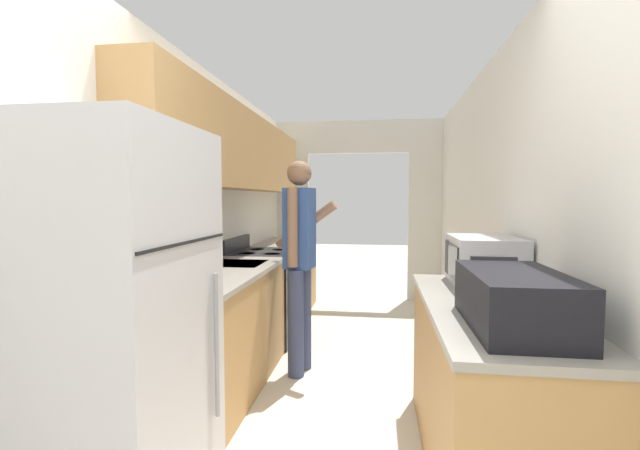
# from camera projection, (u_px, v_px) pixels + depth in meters

# --- Properties ---
(wall_left) EXTENTS (0.38, 7.28, 2.50)m
(wall_left) POSITION_uv_depth(u_px,v_px,m) (208.00, 187.00, 3.52)
(wall_left) COLOR silver
(wall_left) RESTS_ON ground_plane
(wall_right) EXTENTS (0.06, 7.28, 2.50)m
(wall_right) POSITION_uv_depth(u_px,v_px,m) (514.00, 224.00, 2.82)
(wall_right) COLOR silver
(wall_right) RESTS_ON ground_plane
(wall_far_with_doorway) EXTENTS (2.70, 0.06, 2.50)m
(wall_far_with_doorway) POSITION_uv_depth(u_px,v_px,m) (358.00, 199.00, 6.01)
(wall_far_with_doorway) COLOR silver
(wall_far_with_doorway) RESTS_ON ground_plane
(counter_left) EXTENTS (0.62, 3.73, 0.89)m
(counter_left) POSITION_uv_depth(u_px,v_px,m) (255.00, 302.00, 4.02)
(counter_left) COLOR #B2844C
(counter_left) RESTS_ON ground_plane
(counter_right) EXTENTS (0.62, 1.63, 0.89)m
(counter_right) POSITION_uv_depth(u_px,v_px,m) (487.00, 389.00, 2.18)
(counter_right) COLOR #B2844C
(counter_right) RESTS_ON ground_plane
(refrigerator) EXTENTS (0.70, 0.79, 1.72)m
(refrigerator) POSITION_uv_depth(u_px,v_px,m) (114.00, 330.00, 1.81)
(refrigerator) COLOR #B7B7BC
(refrigerator) RESTS_ON ground_plane
(range_oven) EXTENTS (0.66, 0.77, 1.03)m
(range_oven) POSITION_uv_depth(u_px,v_px,m) (264.00, 294.00, 4.32)
(range_oven) COLOR black
(range_oven) RESTS_ON ground_plane
(person) EXTENTS (0.55, 0.42, 1.72)m
(person) POSITION_uv_depth(u_px,v_px,m) (300.00, 259.00, 3.44)
(person) COLOR #384266
(person) RESTS_ON ground_plane
(suitcase) EXTENTS (0.36, 0.68, 0.25)m
(suitcase) POSITION_uv_depth(u_px,v_px,m) (515.00, 300.00, 1.75)
(suitcase) COLOR black
(suitcase) RESTS_ON counter_right
(microwave) EXTENTS (0.39, 0.53, 0.30)m
(microwave) POSITION_uv_depth(u_px,v_px,m) (484.00, 261.00, 2.61)
(microwave) COLOR #B7B7BC
(microwave) RESTS_ON counter_right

